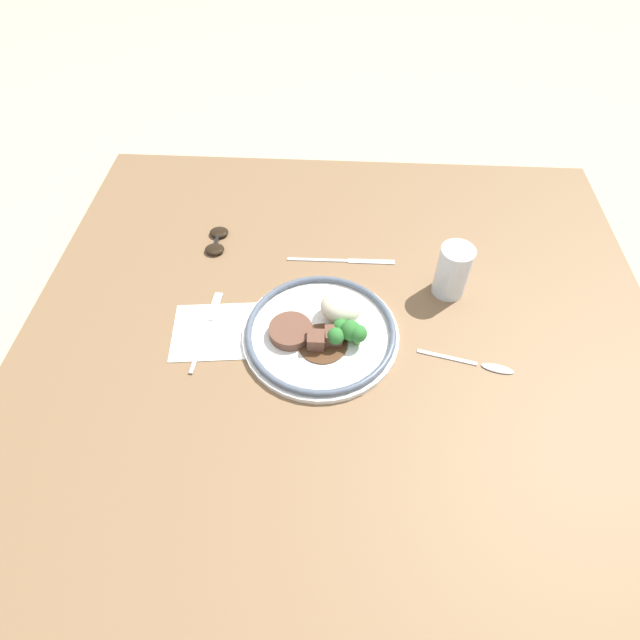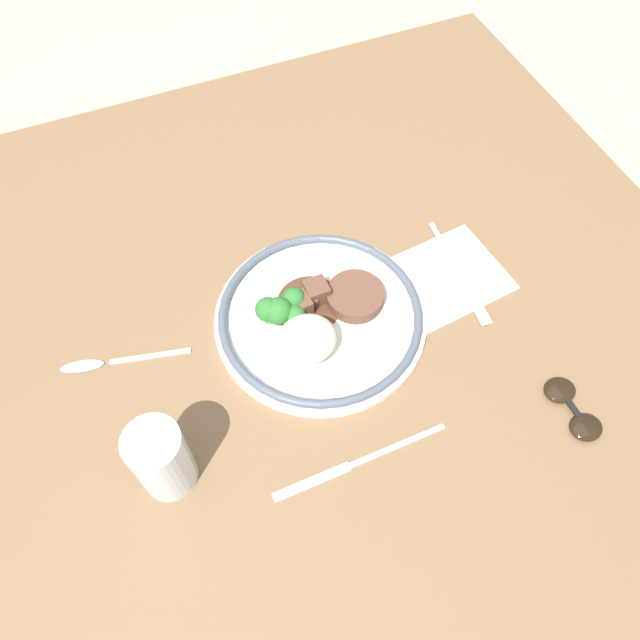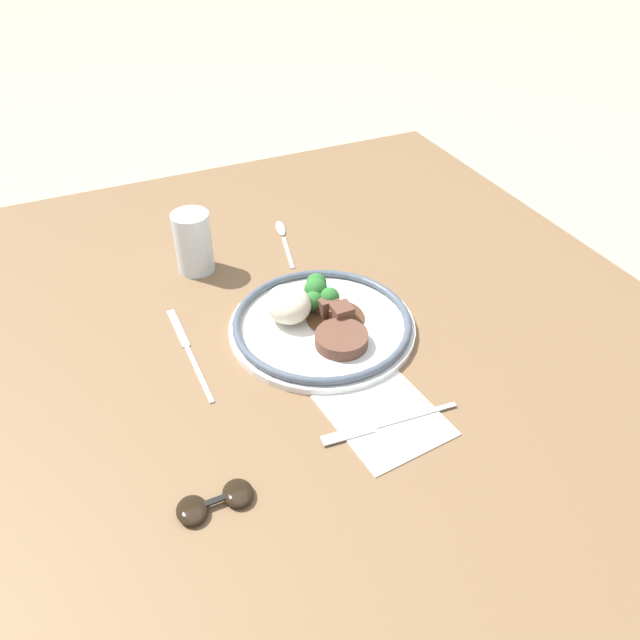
# 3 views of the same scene
# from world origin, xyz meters

# --- Properties ---
(ground_plane) EXTENTS (8.00, 8.00, 0.00)m
(ground_plane) POSITION_xyz_m (0.00, 0.00, 0.00)
(ground_plane) COLOR tan
(dining_table) EXTENTS (1.20, 1.14, 0.03)m
(dining_table) POSITION_xyz_m (0.00, 0.00, 0.02)
(dining_table) COLOR brown
(dining_table) RESTS_ON ground
(napkin) EXTENTS (0.17, 0.15, 0.00)m
(napkin) POSITION_xyz_m (-0.23, -0.01, 0.03)
(napkin) COLOR white
(napkin) RESTS_ON dining_table
(plate) EXTENTS (0.29, 0.29, 0.07)m
(plate) POSITION_xyz_m (-0.03, -0.01, 0.05)
(plate) COLOR white
(plate) RESTS_ON dining_table
(juice_glass) EXTENTS (0.07, 0.07, 0.11)m
(juice_glass) POSITION_xyz_m (0.21, 0.12, 0.08)
(juice_glass) COLOR yellow
(juice_glass) RESTS_ON dining_table
(fork) EXTENTS (0.03, 0.19, 0.00)m
(fork) POSITION_xyz_m (-0.25, 0.01, 0.04)
(fork) COLOR silver
(fork) RESTS_ON napkin
(knife) EXTENTS (0.23, 0.01, 0.00)m
(knife) POSITION_xyz_m (0.00, 0.19, 0.03)
(knife) COLOR silver
(knife) RESTS_ON dining_table
(spoon) EXTENTS (0.17, 0.05, 0.01)m
(spoon) POSITION_xyz_m (0.26, -0.06, 0.03)
(spoon) COLOR silver
(spoon) RESTS_ON dining_table
(sunglasses) EXTENTS (0.04, 0.09, 0.01)m
(sunglasses) POSITION_xyz_m (-0.28, 0.24, 0.04)
(sunglasses) COLOR black
(sunglasses) RESTS_ON dining_table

